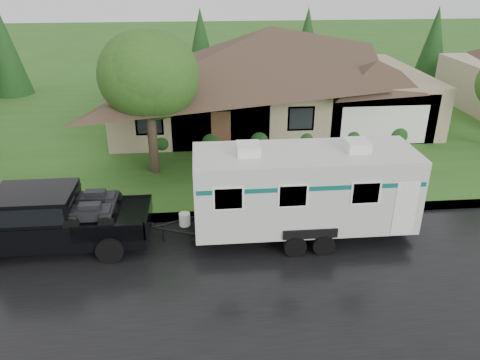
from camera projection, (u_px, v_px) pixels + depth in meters
The scene contains 9 objects.
ground at pixel (270, 246), 16.45m from camera, with size 140.00×140.00×0.00m, color #2F581B.
road at pixel (280, 281), 14.64m from camera, with size 140.00×8.00×0.01m, color black.
curb at pixel (262, 213), 18.45m from camera, with size 140.00×0.50×0.15m, color gray.
lawn at pixel (236, 117), 29.96m from camera, with size 140.00×26.00×0.15m, color #2F581B.
house_main at pixel (276, 64), 27.61m from camera, with size 19.44×10.80×6.90m.
tree_left_green at pixel (147, 77), 20.05m from camera, with size 3.87×3.87×6.41m.
shrub_row at pixel (282, 137), 24.73m from camera, with size 13.60×1.00×1.00m.
pickup_truck at pixel (47, 218), 15.90m from camera, with size 6.52×2.48×2.17m.
travel_trailer at pixel (304, 188), 16.30m from camera, with size 8.05×2.83×3.61m.
Camera 1 is at (-2.33, -13.77, 9.05)m, focal length 35.00 mm.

